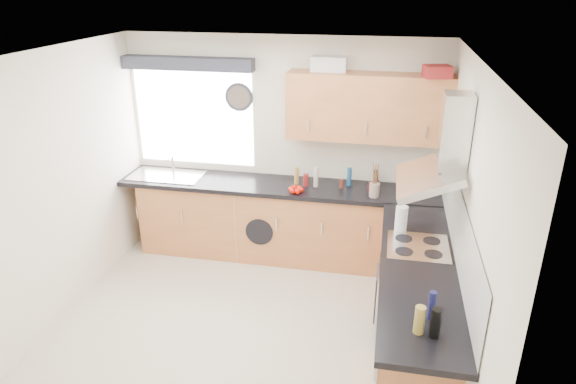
% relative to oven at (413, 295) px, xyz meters
% --- Properties ---
extents(ground_plane, '(3.60, 3.60, 0.00)m').
position_rel_oven_xyz_m(ground_plane, '(-1.50, -0.30, -0.42)').
color(ground_plane, beige).
extents(ceiling, '(3.60, 3.60, 0.02)m').
position_rel_oven_xyz_m(ceiling, '(-1.50, -0.30, 2.08)').
color(ceiling, white).
rests_on(ceiling, wall_back).
extents(wall_back, '(3.60, 0.02, 2.50)m').
position_rel_oven_xyz_m(wall_back, '(-1.50, 1.50, 0.82)').
color(wall_back, silver).
rests_on(wall_back, ground_plane).
extents(wall_front, '(3.60, 0.02, 2.50)m').
position_rel_oven_xyz_m(wall_front, '(-1.50, -2.10, 0.82)').
color(wall_front, silver).
rests_on(wall_front, ground_plane).
extents(wall_left, '(0.02, 3.60, 2.50)m').
position_rel_oven_xyz_m(wall_left, '(-3.30, -0.30, 0.82)').
color(wall_left, silver).
rests_on(wall_left, ground_plane).
extents(wall_right, '(0.02, 3.60, 2.50)m').
position_rel_oven_xyz_m(wall_right, '(0.30, -0.30, 0.82)').
color(wall_right, silver).
rests_on(wall_right, ground_plane).
extents(window, '(1.40, 0.02, 1.10)m').
position_rel_oven_xyz_m(window, '(-2.55, 1.49, 1.12)').
color(window, silver).
rests_on(window, wall_back).
extents(window_blind, '(1.50, 0.18, 0.14)m').
position_rel_oven_xyz_m(window_blind, '(-2.55, 1.40, 1.76)').
color(window_blind, '#272934').
rests_on(window_blind, wall_back).
extents(splashback, '(0.01, 3.00, 0.54)m').
position_rel_oven_xyz_m(splashback, '(0.29, 0.00, 0.75)').
color(splashback, white).
rests_on(splashback, wall_right).
extents(base_cab_back, '(3.00, 0.58, 0.86)m').
position_rel_oven_xyz_m(base_cab_back, '(-1.60, 1.21, 0.01)').
color(base_cab_back, '#A26035').
rests_on(base_cab_back, ground_plane).
extents(base_cab_corner, '(0.60, 0.60, 0.86)m').
position_rel_oven_xyz_m(base_cab_corner, '(0.00, 1.20, 0.01)').
color(base_cab_corner, '#A26035').
rests_on(base_cab_corner, ground_plane).
extents(base_cab_right, '(0.58, 2.10, 0.86)m').
position_rel_oven_xyz_m(base_cab_right, '(0.01, -0.15, 0.01)').
color(base_cab_right, '#A26035').
rests_on(base_cab_right, ground_plane).
extents(worktop_back, '(3.60, 0.62, 0.05)m').
position_rel_oven_xyz_m(worktop_back, '(-1.50, 1.20, 0.46)').
color(worktop_back, black).
rests_on(worktop_back, base_cab_back).
extents(worktop_right, '(0.62, 2.42, 0.05)m').
position_rel_oven_xyz_m(worktop_right, '(0.00, -0.30, 0.46)').
color(worktop_right, black).
rests_on(worktop_right, base_cab_right).
extents(sink, '(0.84, 0.46, 0.10)m').
position_rel_oven_xyz_m(sink, '(-2.83, 1.20, 0.52)').
color(sink, silver).
rests_on(sink, worktop_back).
extents(oven, '(0.56, 0.58, 0.85)m').
position_rel_oven_xyz_m(oven, '(0.00, 0.00, 0.00)').
color(oven, black).
rests_on(oven, ground_plane).
extents(hob_plate, '(0.52, 0.52, 0.01)m').
position_rel_oven_xyz_m(hob_plate, '(0.00, 0.00, 0.49)').
color(hob_plate, silver).
rests_on(hob_plate, worktop_right).
extents(extractor_hood, '(0.52, 0.78, 0.66)m').
position_rel_oven_xyz_m(extractor_hood, '(0.10, -0.00, 1.34)').
color(extractor_hood, silver).
rests_on(extractor_hood, wall_right).
extents(upper_cabinets, '(1.70, 0.35, 0.70)m').
position_rel_oven_xyz_m(upper_cabinets, '(-0.55, 1.32, 1.38)').
color(upper_cabinets, '#A26035').
rests_on(upper_cabinets, wall_back).
extents(washing_machine, '(0.62, 0.60, 0.86)m').
position_rel_oven_xyz_m(washing_machine, '(-1.65, 1.22, 0.01)').
color(washing_machine, silver).
rests_on(washing_machine, ground_plane).
extents(wall_clock, '(0.32, 0.04, 0.32)m').
position_rel_oven_xyz_m(wall_clock, '(-2.00, 1.48, 1.39)').
color(wall_clock, '#272934').
rests_on(wall_clock, wall_back).
extents(casserole, '(0.37, 0.26, 0.15)m').
position_rel_oven_xyz_m(casserole, '(-0.98, 1.42, 1.80)').
color(casserole, silver).
rests_on(casserole, upper_cabinets).
extents(storage_box, '(0.29, 0.26, 0.12)m').
position_rel_oven_xyz_m(storage_box, '(0.10, 1.22, 1.78)').
color(storage_box, maroon).
rests_on(storage_box, upper_cabinets).
extents(utensil_pot, '(0.11, 0.11, 0.15)m').
position_rel_oven_xyz_m(utensil_pot, '(-0.42, 1.05, 0.56)').
color(utensil_pot, gray).
rests_on(utensil_pot, worktop_back).
extents(kitchen_roll, '(0.12, 0.12, 0.24)m').
position_rel_oven_xyz_m(kitchen_roll, '(-0.15, 0.30, 0.60)').
color(kitchen_roll, silver).
rests_on(kitchen_roll, worktop_right).
extents(tomato_cluster, '(0.16, 0.16, 0.07)m').
position_rel_oven_xyz_m(tomato_cluster, '(-1.25, 1.00, 0.52)').
color(tomato_cluster, '#B80E03').
rests_on(tomato_cluster, worktop_back).
extents(jar_0, '(0.06, 0.06, 0.14)m').
position_rel_oven_xyz_m(jar_0, '(-1.18, 1.21, 0.55)').
color(jar_0, maroon).
rests_on(jar_0, worktop_back).
extents(jar_1, '(0.04, 0.04, 0.12)m').
position_rel_oven_xyz_m(jar_1, '(-0.48, 1.17, 0.54)').
color(jar_1, '#401717').
rests_on(jar_1, worktop_back).
extents(jar_2, '(0.05, 0.05, 0.23)m').
position_rel_oven_xyz_m(jar_2, '(-1.07, 1.21, 0.60)').
color(jar_2, '#AEA294').
rests_on(jar_2, worktop_back).
extents(jar_3, '(0.04, 0.04, 0.09)m').
position_rel_oven_xyz_m(jar_3, '(-0.78, 1.23, 0.53)').
color(jar_3, '#5D1F13').
rests_on(jar_3, worktop_back).
extents(jar_4, '(0.05, 0.05, 0.21)m').
position_rel_oven_xyz_m(jar_4, '(-0.71, 1.31, 0.59)').
color(jar_4, navy).
rests_on(jar_4, worktop_back).
extents(jar_5, '(0.04, 0.04, 0.11)m').
position_rel_oven_xyz_m(jar_5, '(-0.40, 1.23, 0.54)').
color(jar_5, '#4B1B1B').
rests_on(jar_5, worktop_back).
extents(jar_6, '(0.06, 0.06, 0.18)m').
position_rel_oven_xyz_m(jar_6, '(-0.42, 1.37, 0.57)').
color(jar_6, black).
rests_on(jar_6, worktop_back).
extents(jar_7, '(0.05, 0.05, 0.20)m').
position_rel_oven_xyz_m(jar_7, '(-1.29, 1.24, 0.59)').
color(jar_7, olive).
rests_on(jar_7, worktop_back).
extents(bottle_0, '(0.07, 0.07, 0.21)m').
position_rel_oven_xyz_m(bottle_0, '(0.06, -1.19, 0.59)').
color(bottle_0, black).
rests_on(bottle_0, worktop_right).
extents(bottle_1, '(0.07, 0.07, 0.20)m').
position_rel_oven_xyz_m(bottle_1, '(-0.04, -1.17, 0.58)').
color(bottle_1, olive).
rests_on(bottle_1, worktop_right).
extents(bottle_2, '(0.05, 0.05, 0.21)m').
position_rel_oven_xyz_m(bottle_2, '(0.05, -1.00, 0.59)').
color(bottle_2, '#131442').
rests_on(bottle_2, worktop_right).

